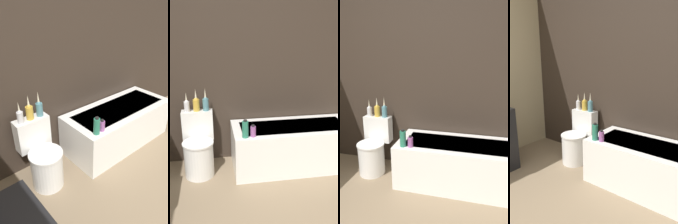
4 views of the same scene
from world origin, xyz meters
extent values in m
cube|color=#332821|center=(0.00, 2.13, 1.30)|extent=(6.40, 0.06, 2.60)
cube|color=white|center=(0.76, 1.76, 0.27)|extent=(1.51, 0.65, 0.54)
cube|color=#B7BCC6|center=(0.76, 1.76, 0.54)|extent=(1.31, 0.45, 0.01)
cylinder|color=white|center=(-0.40, 1.72, 0.21)|extent=(0.34, 0.34, 0.41)
cylinder|color=white|center=(-0.40, 1.72, 0.42)|extent=(0.36, 0.36, 0.02)
cube|color=white|center=(-0.40, 1.96, 0.55)|extent=(0.37, 0.15, 0.36)
cylinder|color=silver|center=(-0.51, 1.95, 0.79)|extent=(0.07, 0.07, 0.12)
sphere|color=silver|center=(-0.51, 1.95, 0.86)|extent=(0.04, 0.04, 0.04)
cone|color=beige|center=(-0.51, 1.95, 0.91)|extent=(0.02, 0.02, 0.11)
cylinder|color=gold|center=(-0.40, 1.96, 0.80)|extent=(0.08, 0.08, 0.14)
sphere|color=gold|center=(-0.40, 1.96, 0.87)|extent=(0.05, 0.05, 0.05)
cone|color=beige|center=(-0.40, 1.96, 0.94)|extent=(0.03, 0.03, 0.13)
cylinder|color=teal|center=(-0.29, 1.96, 0.81)|extent=(0.07, 0.07, 0.15)
sphere|color=teal|center=(-0.29, 1.96, 0.88)|extent=(0.05, 0.05, 0.05)
cone|color=beige|center=(-0.29, 1.96, 0.94)|extent=(0.03, 0.03, 0.13)
cylinder|color=#267259|center=(0.13, 1.52, 0.64)|extent=(0.07, 0.07, 0.19)
cylinder|color=black|center=(0.13, 1.52, 0.74)|extent=(0.04, 0.04, 0.02)
cylinder|color=#8C4C8C|center=(0.21, 1.52, 0.60)|extent=(0.06, 0.06, 0.12)
cylinder|color=black|center=(0.21, 1.52, 0.67)|extent=(0.03, 0.03, 0.02)
camera|label=1|loc=(-1.24, 0.12, 1.91)|focal=35.00mm
camera|label=2|loc=(-0.22, -1.10, 1.74)|focal=42.00mm
camera|label=3|loc=(0.94, -0.67, 1.63)|focal=35.00mm
camera|label=4|loc=(1.58, -0.41, 1.52)|focal=35.00mm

